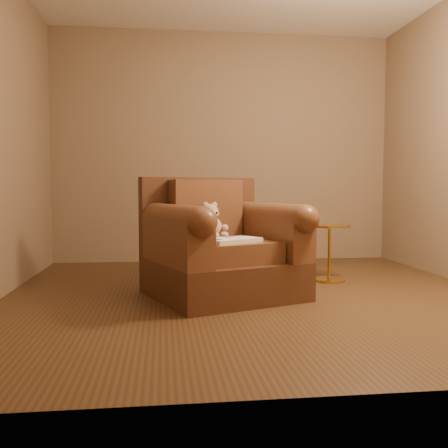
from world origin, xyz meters
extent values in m
plane|color=#4E331A|center=(0.00, 0.00, 0.00)|extent=(4.00, 4.00, 0.00)
cube|color=#7F674E|center=(0.00, 2.00, 1.35)|extent=(4.00, 0.02, 2.70)
cube|color=#7F674E|center=(0.00, -2.00, 1.35)|extent=(4.00, 0.02, 2.70)
cube|color=#472817|center=(-0.25, -0.03, 0.15)|extent=(1.35, 1.32, 0.30)
cube|color=#472817|center=(-0.41, 0.40, 0.63)|extent=(1.03, 0.48, 0.66)
cube|color=brown|center=(-0.24, -0.08, 0.38)|extent=(0.84, 0.91, 0.16)
cube|color=brown|center=(-0.37, 0.27, 0.70)|extent=(0.64, 0.38, 0.48)
cube|color=brown|center=(-0.63, -0.23, 0.47)|extent=(0.52, 0.92, 0.34)
cube|color=brown|center=(0.16, 0.07, 0.47)|extent=(0.52, 0.92, 0.34)
cylinder|color=brown|center=(-0.63, -0.23, 0.64)|extent=(0.52, 0.92, 0.21)
cylinder|color=brown|center=(0.16, 0.07, 0.64)|extent=(0.52, 0.92, 0.21)
ellipsoid|color=tan|center=(-0.34, 0.10, 0.54)|extent=(0.18, 0.16, 0.19)
sphere|color=tan|center=(-0.34, 0.11, 0.67)|extent=(0.13, 0.13, 0.13)
ellipsoid|color=tan|center=(-0.38, 0.09, 0.73)|extent=(0.05, 0.03, 0.05)
ellipsoid|color=tan|center=(-0.31, 0.14, 0.73)|extent=(0.05, 0.03, 0.05)
ellipsoid|color=beige|center=(-0.31, 0.06, 0.66)|extent=(0.06, 0.04, 0.05)
sphere|color=black|center=(-0.30, 0.04, 0.67)|extent=(0.02, 0.02, 0.02)
ellipsoid|color=tan|center=(-0.36, 0.00, 0.54)|extent=(0.06, 0.12, 0.06)
ellipsoid|color=tan|center=(-0.23, 0.09, 0.54)|extent=(0.06, 0.12, 0.06)
ellipsoid|color=tan|center=(-0.32, -0.01, 0.49)|extent=(0.07, 0.12, 0.06)
ellipsoid|color=tan|center=(-0.24, 0.04, 0.49)|extent=(0.07, 0.12, 0.06)
cube|color=beige|center=(-0.22, -0.24, 0.47)|extent=(0.49, 0.43, 0.03)
cube|color=white|center=(-0.31, -0.30, 0.49)|extent=(0.31, 0.32, 0.00)
cube|color=white|center=(-0.13, -0.19, 0.49)|extent=(0.31, 0.32, 0.00)
cube|color=beige|center=(-0.22, -0.24, 0.49)|extent=(0.14, 0.22, 0.00)
cube|color=#0F1638|center=(-0.35, -0.32, 0.49)|extent=(0.10, 0.11, 0.00)
cube|color=slate|center=(-0.18, -0.11, 0.49)|extent=(0.19, 0.14, 0.00)
cylinder|color=gold|center=(0.81, 0.51, 0.01)|extent=(0.30, 0.30, 0.02)
cylinder|color=gold|center=(0.81, 0.51, 0.26)|extent=(0.03, 0.03, 0.49)
cylinder|color=gold|center=(0.81, 0.51, 0.52)|extent=(0.38, 0.38, 0.02)
cylinder|color=gold|center=(0.81, 0.51, 0.51)|extent=(0.03, 0.03, 0.02)
camera|label=1|loc=(-0.73, -3.94, 0.86)|focal=40.00mm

